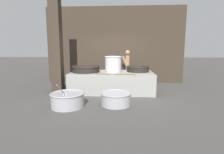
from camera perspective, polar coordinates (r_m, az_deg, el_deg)
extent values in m
plane|color=#474442|center=(6.86, 0.00, -4.72)|extent=(60.00, 60.00, 0.00)
cube|color=#382D23|center=(8.75, 0.86, 10.33)|extent=(6.69, 0.24, 3.66)
cube|color=#382D23|center=(6.93, -17.72, 10.26)|extent=(0.38, 0.38, 3.66)
cube|color=gray|center=(6.78, 0.00, -1.59)|extent=(3.12, 1.55, 0.76)
cylinder|color=black|center=(6.76, -8.50, 2.45)|extent=(1.02, 1.02, 0.21)
torus|color=black|center=(6.75, -8.52, 3.33)|extent=(1.06, 1.06, 0.08)
cylinder|color=black|center=(6.90, 8.46, 2.50)|extent=(0.85, 0.85, 0.19)
torus|color=black|center=(6.89, 8.48, 3.29)|extent=(0.89, 0.89, 0.07)
cylinder|color=silver|center=(6.29, 0.36, 3.86)|extent=(0.57, 0.57, 0.60)
torus|color=silver|center=(6.27, 0.37, 6.61)|extent=(0.61, 0.61, 0.04)
cylinder|color=brown|center=(6.04, 1.14, 0.96)|extent=(1.39, 0.16, 0.04)
cube|color=brown|center=(5.99, 7.19, 0.73)|extent=(0.13, 0.11, 0.02)
cylinder|color=#8C6647|center=(7.83, 5.01, -0.12)|extent=(0.12, 0.12, 0.78)
cylinder|color=#8C6647|center=(7.99, 5.03, 0.08)|extent=(0.12, 0.12, 0.78)
cube|color=#334C72|center=(7.89, 5.04, 1.10)|extent=(0.20, 0.25, 0.51)
cube|color=#8C6647|center=(7.83, 5.09, 4.91)|extent=(0.17, 0.48, 0.58)
cylinder|color=#8C6647|center=(7.60, 4.32, 4.78)|extent=(0.32, 0.11, 0.53)
cylinder|color=#8C6647|center=(8.07, 4.42, 5.02)|extent=(0.32, 0.11, 0.53)
sphere|color=#8C6647|center=(7.81, 5.13, 7.92)|extent=(0.22, 0.22, 0.22)
cylinder|color=#9E9EA3|center=(5.18, -14.27, -7.34)|extent=(0.92, 0.92, 0.39)
torus|color=#9E9EA3|center=(5.13, -14.35, -5.25)|extent=(0.97, 0.97, 0.05)
cylinder|color=orange|center=(5.16, -14.30, -6.41)|extent=(0.81, 0.81, 0.10)
cylinder|color=orange|center=(5.25, -17.64, -5.57)|extent=(0.04, 0.03, 0.03)
cylinder|color=orange|center=(5.04, -17.20, -6.05)|extent=(0.05, 0.05, 0.04)
cylinder|color=orange|center=(5.21, -16.19, -5.57)|extent=(0.04, 0.04, 0.03)
cylinder|color=orange|center=(5.30, -16.77, -5.31)|extent=(0.06, 0.06, 0.04)
cylinder|color=orange|center=(5.20, -11.30, -5.40)|extent=(0.05, 0.06, 0.04)
cylinder|color=orange|center=(5.25, -17.13, -5.55)|extent=(0.05, 0.04, 0.03)
sphere|color=#9E9EA3|center=(4.98, -14.89, -5.89)|extent=(0.17, 0.17, 0.17)
cylinder|color=#9E9EA3|center=(4.66, -16.14, -4.31)|extent=(0.03, 0.62, 0.44)
cylinder|color=#9E9EA3|center=(5.20, 1.28, -7.21)|extent=(0.87, 0.87, 0.35)
torus|color=#9E9EA3|center=(5.15, 1.29, -5.33)|extent=(0.91, 0.91, 0.04)
cylinder|color=#6B9347|center=(5.17, 1.28, -6.37)|extent=(0.76, 0.76, 0.09)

